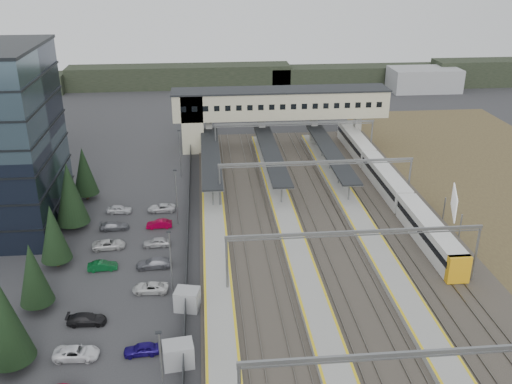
{
  "coord_description": "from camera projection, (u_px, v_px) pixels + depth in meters",
  "views": [
    {
      "loc": [
        -3.92,
        -61.5,
        35.15
      ],
      "look_at": [
        2.95,
        10.93,
        4.0
      ],
      "focal_mm": 40.0,
      "sensor_mm": 36.0,
      "label": 1
    }
  ],
  "objects": [
    {
      "name": "lampposts",
      "position": [
        174.0,
        224.0,
        69.2
      ],
      "size": [
        0.5,
        53.25,
        8.07
      ],
      "color": "slate",
      "rests_on": "ground"
    },
    {
      "name": "gantries",
      "position": [
        333.0,
        199.0,
        71.89
      ],
      "size": [
        28.4,
        62.28,
        7.17
      ],
      "color": "slate",
      "rests_on": "ground"
    },
    {
      "name": "relay_cabin_near",
      "position": [
        178.0,
        354.0,
        51.84
      ],
      "size": [
        2.99,
        2.36,
        2.29
      ],
      "color": "gray",
      "rests_on": "ground"
    },
    {
      "name": "canopies",
      "position": [
        271.0,
        154.0,
        94.23
      ],
      "size": [
        23.1,
        30.0,
        3.28
      ],
      "color": "black",
      "rests_on": "ground"
    },
    {
      "name": "relay_cabin_far",
      "position": [
        187.0,
        299.0,
        59.97
      ],
      "size": [
        2.9,
        2.59,
        2.28
      ],
      "color": "gray",
      "rests_on": "ground"
    },
    {
      "name": "fence",
      "position": [
        188.0,
        234.0,
        74.08
      ],
      "size": [
        0.08,
        90.0,
        2.0
      ],
      "color": "#26282B",
      "rests_on": "ground"
    },
    {
      "name": "car_park",
      "position": [
        123.0,
        286.0,
        63.3
      ],
      "size": [
        10.49,
        44.59,
        1.25
      ],
      "color": "silver",
      "rests_on": "ground"
    },
    {
      "name": "footbridge",
      "position": [
        266.0,
        107.0,
        106.44
      ],
      "size": [
        40.4,
        6.4,
        11.2
      ],
      "color": "#ACA688",
      "rests_on": "ground"
    },
    {
      "name": "treeline_far",
      "position": [
        304.0,
        76.0,
        155.82
      ],
      "size": [
        170.0,
        19.0,
        7.0
      ],
      "color": "black",
      "rests_on": "ground"
    },
    {
      "name": "billboard",
      "position": [
        454.0,
        204.0,
        76.19
      ],
      "size": [
        2.29,
        6.08,
        5.51
      ],
      "color": "slate",
      "rests_on": "ground"
    },
    {
      "name": "train",
      "position": [
        386.0,
        180.0,
        88.7
      ],
      "size": [
        2.63,
        55.01,
        3.32
      ],
      "color": "silver",
      "rests_on": "ground"
    },
    {
      "name": "ground",
      "position": [
        241.0,
        257.0,
        70.46
      ],
      "size": [
        220.0,
        220.0,
        0.0
      ],
      "primitive_type": "plane",
      "color": "#2B2B2D",
      "rests_on": "ground"
    },
    {
      "name": "rail_corridor",
      "position": [
        308.0,
        233.0,
        75.73
      ],
      "size": [
        34.0,
        90.0,
        0.92
      ],
      "color": "#34312A",
      "rests_on": "ground"
    },
    {
      "name": "conifer_row",
      "position": [
        45.0,
        246.0,
        63.11
      ],
      "size": [
        4.42,
        49.82,
        9.5
      ],
      "color": "black",
      "rests_on": "ground"
    }
  ]
}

